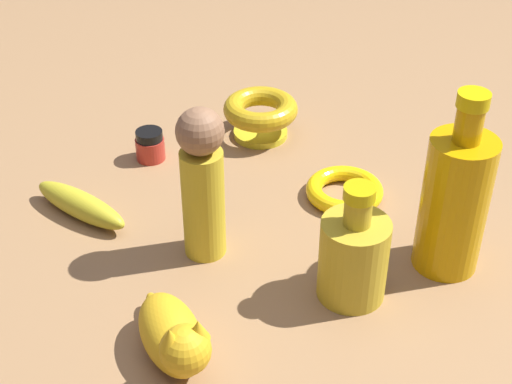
{
  "coord_description": "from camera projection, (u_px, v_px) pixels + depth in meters",
  "views": [
    {
      "loc": [
        0.68,
        -0.43,
        0.62
      ],
      "look_at": [
        0.0,
        0.0,
        0.05
      ],
      "focal_mm": 53.48,
      "sensor_mm": 36.0,
      "label": 1
    }
  ],
  "objects": [
    {
      "name": "bottle_short",
      "position": [
        354.0,
        255.0,
        0.87
      ],
      "size": [
        0.08,
        0.08,
        0.15
      ],
      "color": "gold",
      "rests_on": "ground"
    },
    {
      "name": "nail_polish_jar",
      "position": [
        150.0,
        145.0,
        1.12
      ],
      "size": [
        0.04,
        0.04,
        0.05
      ],
      "color": "#AE2C22",
      "rests_on": "ground"
    },
    {
      "name": "person_figure_adult",
      "position": [
        202.0,
        182.0,
        0.9
      ],
      "size": [
        0.07,
        0.07,
        0.2
      ],
      "color": "gold",
      "rests_on": "ground"
    },
    {
      "name": "cat_figurine",
      "position": [
        174.0,
        337.0,
        0.79
      ],
      "size": [
        0.16,
        0.08,
        0.09
      ],
      "color": "gold",
      "rests_on": "ground"
    },
    {
      "name": "banana",
      "position": [
        80.0,
        205.0,
        1.01
      ],
      "size": [
        0.16,
        0.09,
        0.04
      ],
      "primitive_type": "ellipsoid",
      "rotation": [
        0.0,
        0.0,
        3.52
      ],
      "color": "gold",
      "rests_on": "ground"
    },
    {
      "name": "bowl",
      "position": [
        261.0,
        113.0,
        1.17
      ],
      "size": [
        0.11,
        0.11,
        0.06
      ],
      "color": "gold",
      "rests_on": "ground"
    },
    {
      "name": "ground",
      "position": [
        256.0,
        220.0,
        1.01
      ],
      "size": [
        2.0,
        2.0,
        0.0
      ],
      "primitive_type": "plane",
      "color": "#936D47"
    },
    {
      "name": "bottle_tall",
      "position": [
        455.0,
        200.0,
        0.89
      ],
      "size": [
        0.08,
        0.08,
        0.24
      ],
      "color": "#CD9407",
      "rests_on": "ground"
    },
    {
      "name": "bangle",
      "position": [
        344.0,
        190.0,
        1.05
      ],
      "size": [
        0.11,
        0.11,
        0.02
      ],
      "primitive_type": "torus",
      "color": "yellow",
      "rests_on": "ground"
    }
  ]
}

